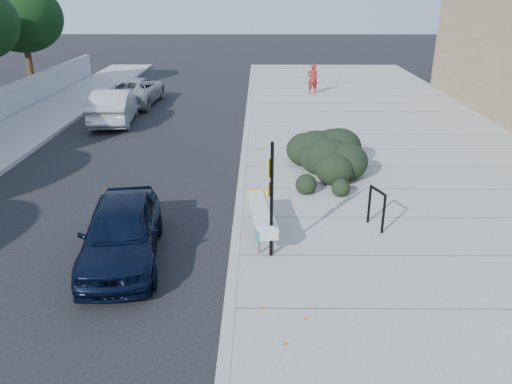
# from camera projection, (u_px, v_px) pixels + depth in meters

# --- Properties ---
(ground) EXTENTS (120.00, 120.00, 0.00)m
(ground) POSITION_uv_depth(u_px,v_px,m) (234.00, 261.00, 11.19)
(ground) COLOR black
(ground) RESTS_ON ground
(sidewalk_near) EXTENTS (11.20, 50.00, 0.15)m
(sidewalk_near) POSITION_uv_depth(u_px,v_px,m) (419.00, 179.00, 15.76)
(sidewalk_near) COLOR gray
(sidewalk_near) RESTS_ON ground
(curb_near) EXTENTS (0.22, 50.00, 0.17)m
(curb_near) POSITION_uv_depth(u_px,v_px,m) (242.00, 179.00, 15.79)
(curb_near) COLOR #9E9E99
(curb_near) RESTS_ON ground
(tree_far_f) EXTENTS (4.40, 4.40, 6.07)m
(tree_far_f) POSITION_uv_depth(u_px,v_px,m) (22.00, 18.00, 27.28)
(tree_far_f) COLOR #332114
(tree_far_f) RESTS_ON ground
(bench) EXTENTS (0.76, 2.43, 0.72)m
(bench) POSITION_uv_depth(u_px,v_px,m) (261.00, 213.00, 11.84)
(bench) COLOR gray
(bench) RESTS_ON sidewalk_near
(bike_rack) EXTENTS (0.29, 0.66, 1.02)m
(bike_rack) POSITION_uv_depth(u_px,v_px,m) (377.00, 205.00, 12.20)
(bike_rack) COLOR black
(bike_rack) RESTS_ON sidewalk_near
(sign_post) EXTENTS (0.14, 0.30, 2.63)m
(sign_post) POSITION_uv_depth(u_px,v_px,m) (271.00, 193.00, 10.57)
(sign_post) COLOR black
(sign_post) RESTS_ON sidewalk_near
(hedge) EXTENTS (2.23, 3.77, 1.34)m
(hedge) POSITION_uv_depth(u_px,v_px,m) (328.00, 155.00, 15.69)
(hedge) COLOR black
(hedge) RESTS_ON sidewalk_near
(sedan_navy) EXTENTS (2.18, 4.25, 1.38)m
(sedan_navy) POSITION_uv_depth(u_px,v_px,m) (121.00, 231.00, 11.02)
(sedan_navy) COLOR black
(sedan_navy) RESTS_ON ground
(wagon_silver) EXTENTS (2.04, 4.74, 1.52)m
(wagon_silver) POSITION_uv_depth(u_px,v_px,m) (115.00, 106.00, 22.51)
(wagon_silver) COLOR #B7B6BC
(wagon_silver) RESTS_ON ground
(suv_silver) EXTENTS (2.53, 5.14, 1.40)m
(suv_silver) POSITION_uv_depth(u_px,v_px,m) (135.00, 91.00, 26.12)
(suv_silver) COLOR #A3A6A8
(suv_silver) RESTS_ON ground
(pedestrian) EXTENTS (0.66, 0.48, 1.66)m
(pedestrian) POSITION_uv_depth(u_px,v_px,m) (313.00, 79.00, 27.94)
(pedestrian) COLOR maroon
(pedestrian) RESTS_ON sidewalk_near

